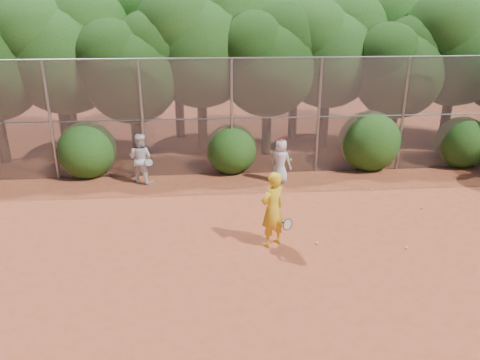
{
  "coord_description": "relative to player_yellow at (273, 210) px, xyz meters",
  "views": [
    {
      "loc": [
        -1.97,
        -9.54,
        5.76
      ],
      "look_at": [
        -1.0,
        2.5,
        1.1
      ],
      "focal_mm": 35.0,
      "sensor_mm": 36.0,
      "label": 1
    }
  ],
  "objects": [
    {
      "name": "tree_6",
      "position": [
        5.89,
        7.27,
        2.5
      ],
      "size": [
        3.86,
        3.36,
        5.29
      ],
      "color": "black",
      "rests_on": "ground"
    },
    {
      "name": "bush_1",
      "position": [
        -0.66,
        5.53,
        -0.07
      ],
      "size": [
        1.8,
        1.8,
        1.8
      ],
      "primitive_type": "sphere",
      "color": "#1A4210",
      "rests_on": "ground"
    },
    {
      "name": "tree_4",
      "position": [
        0.89,
        7.47,
        2.79
      ],
      "size": [
        4.19,
        3.64,
        5.73
      ],
      "color": "black",
      "rests_on": "ground"
    },
    {
      "name": "ball_2",
      "position": [
        1.14,
        -0.08,
        -0.94
      ],
      "size": [
        0.07,
        0.07,
        0.07
      ],
      "primitive_type": "sphere",
      "color": "#DAF12B",
      "rests_on": "ground"
    },
    {
      "name": "tree_9",
      "position": [
        -7.6,
        10.07,
        3.37
      ],
      "size": [
        4.83,
        4.2,
        6.62
      ],
      "color": "black",
      "rests_on": "ground"
    },
    {
      "name": "bush_3",
      "position": [
        7.84,
        5.53,
        -0.02
      ],
      "size": [
        1.9,
        1.9,
        1.9
      ],
      "primitive_type": "sphere",
      "color": "#1A4210",
      "rests_on": "ground"
    },
    {
      "name": "bush_2",
      "position": [
        4.34,
        5.53,
        0.13
      ],
      "size": [
        2.2,
        2.2,
        2.2
      ],
      "primitive_type": "sphere",
      "color": "#1A4210",
      "rests_on": "ground"
    },
    {
      "name": "ground",
      "position": [
        0.34,
        -0.77,
        -0.97
      ],
      "size": [
        80.0,
        80.0,
        0.0
      ],
      "primitive_type": "plane",
      "color": "#943D21",
      "rests_on": "ground"
    },
    {
      "name": "ball_4",
      "position": [
        0.48,
        0.79,
        -0.94
      ],
      "size": [
        0.07,
        0.07,
        0.07
      ],
      "primitive_type": "sphere",
      "color": "#DAF12B",
      "rests_on": "ground"
    },
    {
      "name": "tree_11",
      "position": [
        2.4,
        9.87,
        3.19
      ],
      "size": [
        4.64,
        4.03,
        6.35
      ],
      "color": "black",
      "rests_on": "ground"
    },
    {
      "name": "ball_1",
      "position": [
        4.72,
        1.78,
        -0.94
      ],
      "size": [
        0.07,
        0.07,
        0.07
      ],
      "primitive_type": "sphere",
      "color": "#DAF12B",
      "rests_on": "ground"
    },
    {
      "name": "tree_2",
      "position": [
        -4.11,
        7.07,
        2.61
      ],
      "size": [
        3.99,
        3.47,
        5.47
      ],
      "color": "black",
      "rests_on": "ground"
    },
    {
      "name": "fence_back",
      "position": [
        0.22,
        5.23,
        1.08
      ],
      "size": [
        20.05,
        0.09,
        4.03
      ],
      "color": "gray",
      "rests_on": "ground"
    },
    {
      "name": "ball_0",
      "position": [
        3.3,
        -0.48,
        -0.94
      ],
      "size": [
        0.07,
        0.07,
        0.07
      ],
      "primitive_type": "sphere",
      "color": "#DAF12B",
      "rests_on": "ground"
    },
    {
      "name": "player_teen",
      "position": [
        0.91,
        4.32,
        -0.22
      ],
      "size": [
        0.86,
        0.79,
        1.51
      ],
      "rotation": [
        0.0,
        0.0,
        2.56
      ],
      "color": "silver",
      "rests_on": "ground"
    },
    {
      "name": "bush_0",
      "position": [
        -5.66,
        5.53,
        0.03
      ],
      "size": [
        2.0,
        2.0,
        2.0
      ],
      "primitive_type": "sphere",
      "color": "#1A4210",
      "rests_on": "ground"
    },
    {
      "name": "player_white",
      "position": [
        -3.75,
        4.63,
        -0.12
      ],
      "size": [
        1.02,
        0.93,
        1.7
      ],
      "rotation": [
        0.0,
        0.0,
        2.72
      ],
      "color": "silver",
      "rests_on": "ground"
    },
    {
      "name": "ball_5",
      "position": [
        3.75,
        3.25,
        -0.94
      ],
      "size": [
        0.07,
        0.07,
        0.07
      ],
      "primitive_type": "sphere",
      "color": "#DAF12B",
      "rests_on": "ground"
    },
    {
      "name": "tree_12",
      "position": [
        6.9,
        10.48,
        3.54
      ],
      "size": [
        5.02,
        4.37,
        6.88
      ],
      "color": "black",
      "rests_on": "ground"
    },
    {
      "name": "tree_1",
      "position": [
        -6.6,
        7.77,
        3.19
      ],
      "size": [
        4.64,
        4.03,
        6.35
      ],
      "color": "black",
      "rests_on": "ground"
    },
    {
      "name": "player_yellow",
      "position": [
        0.0,
        0.0,
        0.0
      ],
      "size": [
        0.92,
        0.78,
        1.94
      ],
      "rotation": [
        0.0,
        0.0,
        3.74
      ],
      "color": "gold",
      "rests_on": "ground"
    },
    {
      "name": "tree_10",
      "position": [
        -2.59,
        10.28,
        3.66
      ],
      "size": [
        5.15,
        4.48,
        7.06
      ],
      "color": "black",
      "rests_on": "ground"
    },
    {
      "name": "tree_3",
      "position": [
        -1.6,
        8.07,
        3.42
      ],
      "size": [
        4.89,
        4.26,
        6.7
      ],
      "color": "black",
      "rests_on": "ground"
    },
    {
      "name": "tree_5",
      "position": [
        3.4,
        8.27,
        3.08
      ],
      "size": [
        4.51,
        3.92,
        6.17
      ],
      "color": "black",
      "rests_on": "ground"
    },
    {
      "name": "tree_7",
      "position": [
        8.4,
        7.87,
        3.31
      ],
      "size": [
        4.77,
        4.14,
        6.53
      ],
      "color": "black",
      "rests_on": "ground"
    }
  ]
}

